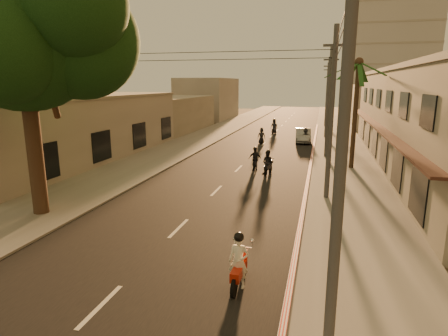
{
  "coord_description": "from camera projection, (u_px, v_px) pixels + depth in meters",
  "views": [
    {
      "loc": [
        5.76,
        -12.22,
        6.15
      ],
      "look_at": [
        0.88,
        6.4,
        1.78
      ],
      "focal_mm": 30.0,
      "sensor_mm": 36.0,
      "label": 1
    }
  ],
  "objects": [
    {
      "name": "ground",
      "position": [
        159.0,
        248.0,
        14.32
      ],
      "size": [
        160.0,
        160.0,
        0.0
      ],
      "primitive_type": "plane",
      "color": "#383023",
      "rests_on": "ground"
    },
    {
      "name": "scooter_far_b",
      "position": [
        306.0,
        137.0,
        38.48
      ],
      "size": [
        1.12,
        1.73,
        1.7
      ],
      "rotation": [
        0.0,
        0.0,
        -0.07
      ],
      "color": "black",
      "rests_on": "ground"
    },
    {
      "name": "shophouse_row",
      "position": [
        439.0,
        119.0,
        27.04
      ],
      "size": [
        8.8,
        34.2,
        7.3
      ],
      "color": "gray",
      "rests_on": "ground"
    },
    {
      "name": "left_building",
      "position": [
        71.0,
        128.0,
        30.4
      ],
      "size": [
        8.2,
        24.2,
        5.2
      ],
      "color": "#A6A096",
      "rests_on": "ground"
    },
    {
      "name": "distant_tower",
      "position": [
        393.0,
        33.0,
        60.1
      ],
      "size": [
        12.1,
        12.1,
        28.0
      ],
      "color": "#B7B5B2",
      "rests_on": "ground"
    },
    {
      "name": "curb_stripe",
      "position": [
        310.0,
        168.0,
        27.18
      ],
      "size": [
        0.2,
        60.0,
        0.2
      ],
      "primitive_type": "cube",
      "color": "red",
      "rests_on": "ground"
    },
    {
      "name": "filler_left_far",
      "position": [
        208.0,
        99.0,
        66.06
      ],
      "size": [
        8.0,
        14.0,
        7.0
      ],
      "primitive_type": "cube",
      "color": "#A6A096",
      "rests_on": "ground"
    },
    {
      "name": "scooter_red",
      "position": [
        239.0,
        263.0,
        11.4
      ],
      "size": [
        0.69,
        1.84,
        1.81
      ],
      "rotation": [
        0.0,
        0.0,
        -0.02
      ],
      "color": "black",
      "rests_on": "ground"
    },
    {
      "name": "scooter_far_a",
      "position": [
        261.0,
        137.0,
        38.7
      ],
      "size": [
        0.94,
        1.72,
        1.7
      ],
      "rotation": [
        0.0,
        0.0,
        0.16
      ],
      "color": "black",
      "rests_on": "ground"
    },
    {
      "name": "filler_left_near",
      "position": [
        168.0,
        114.0,
        49.36
      ],
      "size": [
        8.0,
        14.0,
        4.4
      ],
      "primitive_type": "cube",
      "color": "#A6A096",
      "rests_on": "ground"
    },
    {
      "name": "scooter_far_c",
      "position": [
        274.0,
        127.0,
        46.6
      ],
      "size": [
        0.96,
        1.91,
        1.88
      ],
      "rotation": [
        0.0,
        0.0,
        -0.09
      ],
      "color": "black",
      "rests_on": "ground"
    },
    {
      "name": "palm_tree",
      "position": [
        359.0,
        68.0,
        25.85
      ],
      "size": [
        5.0,
        5.0,
        8.2
      ],
      "color": "black",
      "rests_on": "ground"
    },
    {
      "name": "sidewalk_right",
      "position": [
        341.0,
        158.0,
        31.32
      ],
      "size": [
        5.0,
        140.0,
        0.12
      ],
      "primitive_type": "cube",
      "color": "slate",
      "rests_on": "ground"
    },
    {
      "name": "scooter_mid_b",
      "position": [
        255.0,
        159.0,
        27.15
      ],
      "size": [
        1.01,
        1.7,
        1.67
      ],
      "rotation": [
        0.0,
        0.0,
        0.1
      ],
      "color": "black",
      "rests_on": "ground"
    },
    {
      "name": "scooter_mid_a",
      "position": [
        268.0,
        163.0,
        25.7
      ],
      "size": [
        0.96,
        1.75,
        1.72
      ],
      "rotation": [
        0.0,
        0.0,
        -0.14
      ],
      "color": "black",
      "rests_on": "ground"
    },
    {
      "name": "sidewalk_left",
      "position": [
        174.0,
        150.0,
        35.02
      ],
      "size": [
        5.0,
        140.0,
        0.12
      ],
      "primitive_type": "cube",
      "color": "slate",
      "rests_on": "ground"
    },
    {
      "name": "parked_car",
      "position": [
        303.0,
        135.0,
        39.75
      ],
      "size": [
        2.13,
        4.63,
        1.46
      ],
      "primitive_type": "imported",
      "rotation": [
        0.0,
        0.0,
        0.07
      ],
      "color": "#909398",
      "rests_on": "ground"
    },
    {
      "name": "utility_poles",
      "position": [
        330.0,
        78.0,
        30.21
      ],
      "size": [
        1.2,
        48.26,
        9.0
      ],
      "color": "#38383A",
      "rests_on": "ground"
    },
    {
      "name": "road",
      "position": [
        253.0,
        154.0,
        33.18
      ],
      "size": [
        10.0,
        140.0,
        0.02
      ],
      "primitive_type": "cube",
      "color": "black",
      "rests_on": "ground"
    },
    {
      "name": "broadleaf_tree",
      "position": [
        31.0,
        28.0,
        16.1
      ],
      "size": [
        9.6,
        8.7,
        12.1
      ],
      "color": "black",
      "rests_on": "ground"
    },
    {
      "name": "filler_right",
      "position": [
        383.0,
        106.0,
        52.65
      ],
      "size": [
        8.0,
        14.0,
        6.0
      ],
      "primitive_type": "cube",
      "color": "#A6A096",
      "rests_on": "ground"
    }
  ]
}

